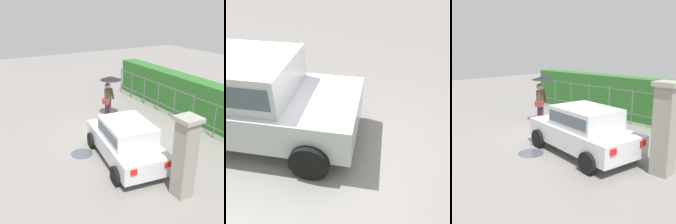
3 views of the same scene
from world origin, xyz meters
TOP-DOWN VIEW (x-y plane):
  - ground_plane at (0.00, 0.00)m, footprint 40.00×40.00m
  - car at (1.94, -0.77)m, footprint 3.92×2.30m
  - puddle_near at (0.79, -1.94)m, footprint 0.80×0.80m

SIDE VIEW (x-z plane):
  - ground_plane at x=0.00m, z-range 0.00..0.00m
  - puddle_near at x=0.79m, z-range 0.00..0.00m
  - car at x=1.94m, z-range 0.06..1.54m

